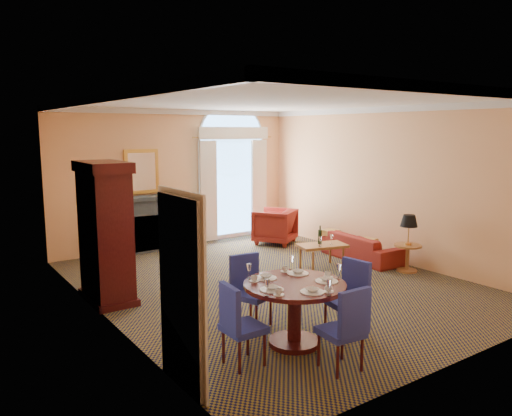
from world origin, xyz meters
TOP-DOWN VIEW (x-y plane):
  - ground at (0.00, 0.00)m, footprint 7.50×7.50m
  - room_envelope at (-0.03, 0.67)m, footprint 6.04×7.52m
  - armoire at (-2.72, 0.77)m, footprint 0.64×1.14m
  - dining_table at (-1.32, -2.26)m, footprint 1.30×1.30m
  - dining_chair_north at (-1.41, -1.36)m, footprint 0.57×0.57m
  - dining_chair_south at (-1.30, -3.17)m, footprint 0.48×0.48m
  - dining_chair_east at (-0.46, -2.37)m, footprint 0.52×0.52m
  - dining_chair_west at (-2.25, -2.36)m, footprint 0.48×0.47m
  - sofa at (2.55, 0.24)m, footprint 0.86×1.90m
  - armchair at (1.96, 2.53)m, footprint 1.26×1.27m
  - coffee_table at (1.42, 0.23)m, footprint 1.05×0.76m
  - side_table at (2.60, -0.90)m, footprint 0.53×0.53m

SIDE VIEW (x-z plane):
  - ground at x=0.00m, z-range 0.00..0.00m
  - sofa at x=2.55m, z-range 0.00..0.54m
  - armchair at x=1.96m, z-range 0.00..0.84m
  - coffee_table at x=1.42m, z-range 0.02..0.87m
  - dining_chair_north at x=-1.41m, z-range 0.07..1.06m
  - dining_chair_south at x=-1.30m, z-range 0.07..1.06m
  - dining_chair_east at x=-0.46m, z-range 0.07..1.06m
  - dining_chair_west at x=-2.25m, z-range 0.07..1.06m
  - dining_table at x=-1.32m, z-range 0.10..1.12m
  - side_table at x=2.60m, z-range 0.16..1.25m
  - armoire at x=-2.72m, z-range -0.04..2.20m
  - room_envelope at x=-0.03m, z-range 0.78..4.23m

